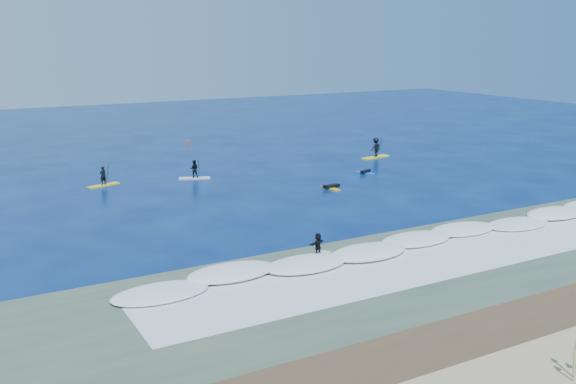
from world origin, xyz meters
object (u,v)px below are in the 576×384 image
sup_paddler_right (376,149)px  marker_buoy (188,142)px  prone_paddler_far (365,172)px  wave_surfer (318,246)px  sup_paddler_center (194,171)px  sup_paddler_left (103,179)px  prone_paddler_near (331,187)px

sup_paddler_right → marker_buoy: size_ratio=5.34×
prone_paddler_far → wave_surfer: size_ratio=0.97×
sup_paddler_right → prone_paddler_far: (-5.55, -5.92, -0.79)m
sup_paddler_center → marker_buoy: (5.82, 17.14, -0.42)m
sup_paddler_left → wave_surfer: bearing=-94.0°
prone_paddler_far → marker_buoy: 24.11m
sup_paddler_right → marker_buoy: sup_paddler_right is taller
sup_paddler_right → prone_paddler_far: 8.15m
sup_paddler_left → prone_paddler_near: size_ratio=1.36×
prone_paddler_far → marker_buoy: bearing=-1.9°
prone_paddler_far → marker_buoy: (-8.34, 22.63, 0.15)m
prone_paddler_far → sup_paddler_left: bearing=51.1°
sup_paddler_left → sup_paddler_right: 27.26m
sup_paddler_center → sup_paddler_right: sup_paddler_right is taller
sup_paddler_left → sup_paddler_center: sup_paddler_left is taller
prone_paddler_far → sup_paddler_center: bearing=46.7°
marker_buoy → sup_paddler_center: bearing=-108.7°
sup_paddler_left → prone_paddler_near: 18.71m
sup_paddler_center → wave_surfer: bearing=-70.5°
prone_paddler_far → marker_buoy: marker_buoy is taller
sup_paddler_center → sup_paddler_right: size_ratio=0.78×
sup_paddler_right → sup_paddler_left: bearing=166.5°
marker_buoy → sup_paddler_left: bearing=-129.7°
sup_paddler_center → prone_paddler_near: size_ratio=1.33×
sup_paddler_center → wave_surfer: sup_paddler_center is taller
wave_surfer → marker_buoy: bearing=59.0°
sup_paddler_left → wave_surfer: sup_paddler_left is taller
wave_surfer → marker_buoy: wave_surfer is taller
prone_paddler_near → sup_paddler_left: bearing=56.3°
prone_paddler_near → marker_buoy: size_ratio=3.14×
prone_paddler_near → marker_buoy: (-2.47, 26.07, 0.14)m
prone_paddler_far → wave_surfer: bearing=115.7°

